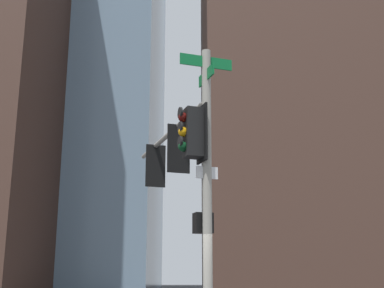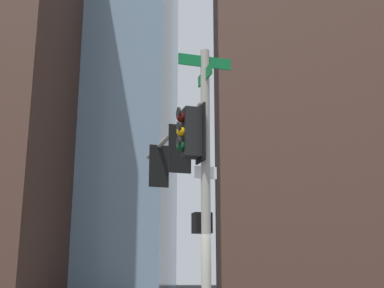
% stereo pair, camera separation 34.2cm
% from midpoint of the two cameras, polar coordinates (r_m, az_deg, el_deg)
% --- Properties ---
extents(signal_pole_assembly, '(5.46, 2.33, 6.29)m').
position_cam_midpoint_polar(signal_pole_assembly, '(11.57, -2.06, -1.98)').
color(signal_pole_assembly, '#9E998C').
rests_on(signal_pole_assembly, ground_plane).
extents(building_brick_nearside, '(24.44, 20.87, 44.03)m').
position_cam_midpoint_polar(building_brick_nearside, '(57.26, 11.70, 6.64)').
color(building_brick_nearside, '#4C3328').
rests_on(building_brick_nearside, ground_plane).
extents(building_glass_tower, '(27.56, 31.04, 63.98)m').
position_cam_midpoint_polar(building_glass_tower, '(72.45, -16.33, 10.89)').
color(building_glass_tower, '#7A99B2').
rests_on(building_glass_tower, ground_plane).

